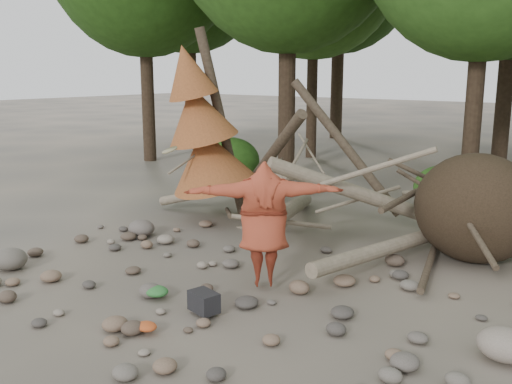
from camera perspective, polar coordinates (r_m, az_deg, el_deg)
The scene contains 12 objects.
ground at distance 8.75m, azimuth -4.82°, elevation -10.85°, with size 120.00×120.00×0.00m, color #514C44.
deadfall_pile at distance 11.04m, azimuth 18.15°, elevation -1.37°, with size 8.55×5.24×3.30m.
dead_conifer at distance 12.72m, azimuth -5.37°, elevation 6.18°, with size 2.06×2.16×4.35m.
bush_left at distance 17.32m, azimuth -2.61°, elevation 3.12°, with size 1.80×1.80×1.44m, color #244D14.
bush_mid at distance 14.81m, azimuth 18.13°, elevation 0.38°, with size 1.40×1.40×1.12m, color #30621C.
frisbee_thrower at distance 8.86m, azimuth 0.78°, elevation -3.20°, with size 3.07×2.05×2.10m.
backpack at distance 8.25m, azimuth -5.23°, elevation -11.24°, with size 0.43×0.29×0.29m, color black.
cloth_green at distance 8.91m, azimuth -9.94°, elevation -10.04°, with size 0.40×0.33×0.15m, color #2C6F30.
cloth_orange at distance 7.85m, azimuth -10.89°, elevation -13.39°, with size 0.30×0.25×0.11m, color #B94A1F.
boulder_front_left at distance 10.87m, azimuth -23.38°, elevation -6.15°, with size 0.63×0.57×0.38m, color #645D53.
boulder_mid_right at distance 7.63m, azimuth 23.64°, elevation -13.81°, with size 0.66×0.59×0.39m, color gray.
boulder_mid_left at distance 12.19m, azimuth -11.39°, elevation -3.55°, with size 0.58×0.52×0.35m, color #675D56.
Camera 1 is at (5.41, -5.99, 3.39)m, focal length 40.00 mm.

